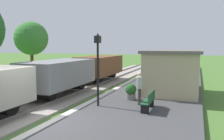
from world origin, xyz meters
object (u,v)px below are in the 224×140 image
object	(u,v)px
freight_train	(59,76)
person_waiting	(139,87)
bench_near_hut	(149,101)
tree_trackside_far	(31,39)
station_hut	(174,71)
lamp_post_near	(98,56)
potted_planter	(131,91)

from	to	relation	value
freight_train	person_waiting	xyz separation A→B (m)	(5.50, -0.98, -0.21)
bench_near_hut	tree_trackside_far	size ratio (longest dim) A/B	0.27
station_hut	bench_near_hut	bearing A→B (deg)	-96.66
person_waiting	lamp_post_near	world-z (taller)	lamp_post_near
freight_train	person_waiting	size ratio (longest dim) A/B	11.35
freight_train	station_hut	xyz separation A→B (m)	(6.80, 3.31, 0.26)
bench_near_hut	person_waiting	bearing A→B (deg)	127.31
lamp_post_near	tree_trackside_far	distance (m)	11.64
station_hut	person_waiting	bearing A→B (deg)	-106.89
station_hut	person_waiting	size ratio (longest dim) A/B	3.39
freight_train	lamp_post_near	bearing A→B (deg)	-28.53
station_hut	potted_planter	distance (m)	3.99
freight_train	potted_planter	bearing A→B (deg)	0.03
tree_trackside_far	bench_near_hut	bearing A→B (deg)	-28.62
bench_near_hut	tree_trackside_far	world-z (taller)	tree_trackside_far
bench_near_hut	lamp_post_near	distance (m)	3.34
person_waiting	potted_planter	xyz separation A→B (m)	(-0.73, 0.98, -0.46)
potted_planter	station_hut	bearing A→B (deg)	58.41
freight_train	potted_planter	xyz separation A→B (m)	(4.76, 0.00, -0.67)
freight_train	person_waiting	bearing A→B (deg)	-10.09
freight_train	potted_planter	size ratio (longest dim) A/B	21.18
bench_near_hut	potted_planter	bearing A→B (deg)	127.03
station_hut	bench_near_hut	distance (m)	5.32
potted_planter	tree_trackside_far	distance (m)	12.10
potted_planter	bench_near_hut	bearing A→B (deg)	-52.97
freight_train	tree_trackside_far	bearing A→B (deg)	141.42
lamp_post_near	potted_planter	bearing A→B (deg)	58.61
potted_planter	lamp_post_near	world-z (taller)	lamp_post_near
freight_train	lamp_post_near	world-z (taller)	lamp_post_near
station_hut	bench_near_hut	xyz separation A→B (m)	(-0.61, -5.20, -0.93)
station_hut	freight_train	bearing A→B (deg)	-154.03
person_waiting	bench_near_hut	bearing A→B (deg)	108.43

